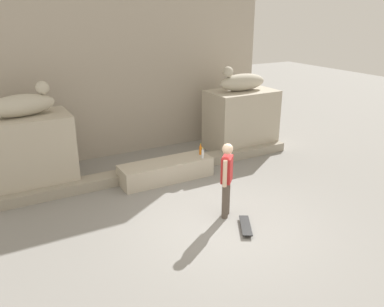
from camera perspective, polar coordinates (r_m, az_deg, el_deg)
ground_plane at (r=8.51m, az=3.97°, el=-10.00°), size 40.00×40.00×0.00m
facade_wall at (r=12.29m, az=-9.82°, el=13.59°), size 9.14×0.60×5.82m
pedestal_left at (r=10.44m, az=-22.65°, el=-0.00°), size 2.12×1.33×1.89m
pedestal_right at (r=12.69m, az=7.08°, el=4.86°), size 2.12×1.33×1.89m
statue_reclining_left at (r=10.13m, az=-23.39°, el=6.57°), size 1.67×0.83×0.78m
statue_reclining_right at (r=12.40m, az=7.19°, el=10.31°), size 1.60×0.57×0.78m
ledge_block at (r=10.44m, az=-3.77°, el=-2.47°), size 2.48×0.78×0.51m
skater at (r=8.39m, az=5.05°, el=-3.42°), size 0.40×0.41×1.67m
skateboard at (r=8.34m, az=7.78°, el=-10.32°), size 0.57×0.79×0.08m
bottle_clear at (r=10.51m, az=1.55°, el=-0.06°), size 0.07×0.07×0.29m
bottle_orange at (r=10.78m, az=1.24°, el=0.52°), size 0.07×0.07×0.31m
stair_step at (r=10.86m, az=-4.76°, el=-2.28°), size 8.50×0.50×0.26m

